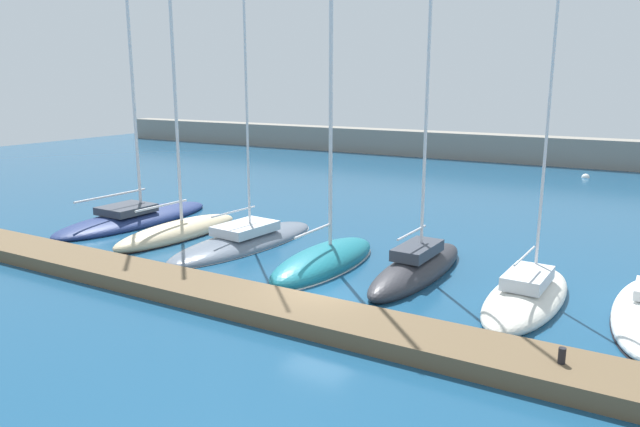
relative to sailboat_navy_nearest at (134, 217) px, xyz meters
The scene contains 11 objects.
ground_plane 16.48m from the sailboat_navy_nearest, 19.18° to the right, with size 120.00×120.00×0.00m, color navy.
dock_pier 17.19m from the sailboat_navy_nearest, 25.11° to the right, with size 37.64×2.39×0.56m, color brown.
breakwater_seawall 40.16m from the sailboat_navy_nearest, 67.19° to the left, with size 108.00×2.59×2.65m, color gray.
sailboat_navy_nearest is the anchor object (origin of this frame).
sailboat_sand_second 4.60m from the sailboat_navy_nearest, 14.22° to the right, with size 2.59×8.28×14.56m.
sailboat_slate_third 8.42m from the sailboat_navy_nearest, ahead, with size 3.99×9.97×17.47m.
sailboat_teal_fourth 13.66m from the sailboat_navy_nearest, ahead, with size 2.64×7.56×16.40m.
sailboat_charcoal_fifth 17.52m from the sailboat_navy_nearest, ahead, with size 2.26×8.18×15.71m.
sailboat_ivory_sixth 22.15m from the sailboat_navy_nearest, ahead, with size 2.76×7.48×15.21m.
mooring_buoy_white 36.40m from the sailboat_navy_nearest, 55.97° to the left, with size 0.65×0.65×0.65m, color white.
dock_bollard 25.15m from the sailboat_navy_nearest, 16.86° to the right, with size 0.20×0.20×0.44m, color black.
Camera 1 is at (10.27, -17.69, 7.96)m, focal length 33.22 mm.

